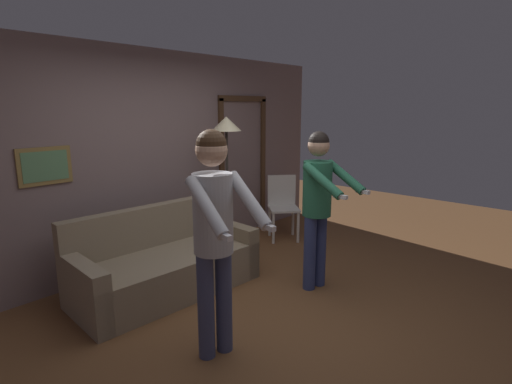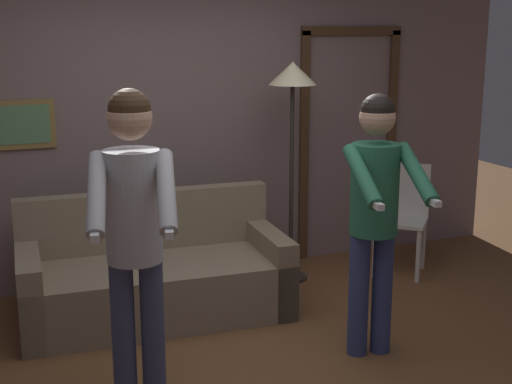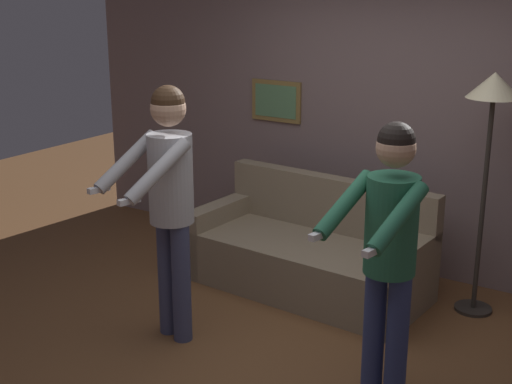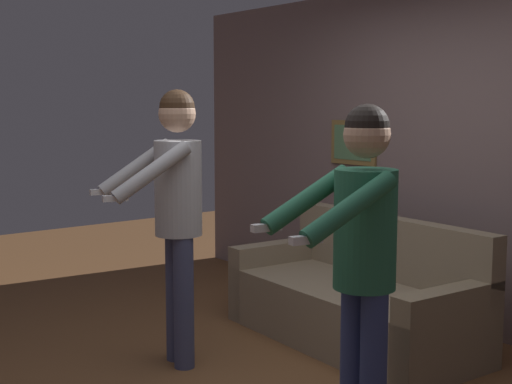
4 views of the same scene
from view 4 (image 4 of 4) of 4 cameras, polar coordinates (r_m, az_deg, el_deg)
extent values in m
cube|color=gray|center=(5.42, 16.66, 2.73)|extent=(6.40, 0.06, 2.60)
cube|color=olive|center=(6.09, 7.81, 3.94)|extent=(0.51, 0.02, 0.37)
cube|color=#5B8D5F|center=(6.08, 7.72, 3.94)|extent=(0.43, 0.01, 0.29)
cube|color=gray|center=(5.16, 7.61, -9.58)|extent=(1.95, 0.96, 0.42)
cube|color=gray|center=(5.29, 10.54, -4.35)|extent=(1.90, 0.25, 0.45)
cube|color=gray|center=(5.78, 1.77, -6.85)|extent=(0.21, 0.86, 0.58)
cube|color=#867459|center=(4.56, 15.15, -10.97)|extent=(0.21, 0.86, 0.58)
cylinder|color=#41466A|center=(4.75, -6.44, -8.32)|extent=(0.13, 0.13, 0.85)
cylinder|color=#41466A|center=(4.61, -5.80, -8.81)|extent=(0.13, 0.13, 0.85)
cylinder|color=#B2B2B7|center=(4.54, -6.25, 0.31)|extent=(0.30, 0.30, 0.60)
sphere|color=tan|center=(4.50, -6.33, 6.23)|extent=(0.23, 0.23, 0.23)
sphere|color=#382314|center=(4.50, -6.34, 6.76)|extent=(0.22, 0.22, 0.22)
cylinder|color=#B2B2B7|center=(4.62, -9.57, 1.95)|extent=(0.20, 0.50, 0.37)
cube|color=white|center=(4.58, -12.21, 0.02)|extent=(0.07, 0.16, 0.04)
cylinder|color=#B2B2B7|center=(4.29, -8.35, 1.59)|extent=(0.20, 0.50, 0.37)
cube|color=white|center=(4.25, -11.19, -0.50)|extent=(0.07, 0.16, 0.04)
cylinder|color=navy|center=(3.67, 7.78, -13.44)|extent=(0.13, 0.13, 0.81)
cylinder|color=navy|center=(3.55, 9.36, -14.19)|extent=(0.13, 0.13, 0.81)
cylinder|color=#286B4C|center=(3.42, 8.77, -2.96)|extent=(0.30, 0.30, 0.57)
sphere|color=tan|center=(3.37, 8.91, 4.54)|extent=(0.22, 0.22, 0.22)
sphere|color=black|center=(3.37, 8.93, 5.20)|extent=(0.21, 0.21, 0.21)
cylinder|color=#286B4C|center=(3.41, 4.10, -0.58)|extent=(0.17, 0.50, 0.32)
cube|color=white|center=(3.31, 0.83, -2.85)|extent=(0.06, 0.15, 0.04)
cylinder|color=#286B4C|center=(3.13, 7.47, -1.31)|extent=(0.17, 0.50, 0.32)
cube|color=white|center=(3.03, 4.02, -3.82)|extent=(0.06, 0.15, 0.04)
camera|label=1|loc=(5.75, -36.17, 8.18)|focal=28.00mm
camera|label=2|loc=(4.78, -53.91, 8.94)|focal=50.00mm
camera|label=3|loc=(1.60, -93.89, 27.13)|focal=50.00mm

